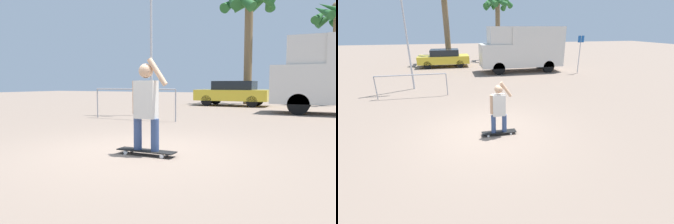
# 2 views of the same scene
# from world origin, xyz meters

# --- Properties ---
(ground_plane) EXTENTS (80.00, 80.00, 0.00)m
(ground_plane) POSITION_xyz_m (0.00, 0.00, 0.00)
(ground_plane) COLOR gray
(skateboard) EXTENTS (1.06, 0.26, 0.09)m
(skateboard) POSITION_xyz_m (0.29, -0.19, 0.07)
(skateboard) COLOR black
(skateboard) RESTS_ON ground_plane
(person_skateboarder) EXTENTS (0.66, 0.24, 1.57)m
(person_skateboarder) POSITION_xyz_m (0.29, -0.19, 0.92)
(person_skateboarder) COLOR #384C7A
(person_skateboarder) RESTS_ON skateboard
(camper_van) EXTENTS (5.85, 2.05, 3.13)m
(camper_van) POSITION_xyz_m (4.07, 9.69, 1.70)
(camper_van) COLOR black
(camper_van) RESTS_ON ground_plane
(parked_car_yellow) EXTENTS (4.00, 1.93, 1.39)m
(parked_car_yellow) POSITION_xyz_m (-1.57, 13.10, 0.73)
(parked_car_yellow) COLOR black
(parked_car_yellow) RESTS_ON ground_plane
(palm_tree_near_van) EXTENTS (2.99, 2.95, 5.96)m
(palm_tree_near_van) POSITION_xyz_m (3.55, 16.24, 4.74)
(palm_tree_near_van) COLOR brown
(palm_tree_near_van) RESTS_ON ground_plane
(flagpole) EXTENTS (1.14, 0.12, 7.47)m
(flagpole) POSITION_xyz_m (-2.96, 6.17, 4.21)
(flagpole) COLOR #B7B7BC
(flagpole) RESTS_ON ground_plane
(street_sign) EXTENTS (0.44, 0.06, 2.54)m
(street_sign) POSITION_xyz_m (7.67, 8.02, 1.63)
(street_sign) COLOR #B7B7BC
(street_sign) RESTS_ON ground_plane
(plaza_railing_segment) EXTENTS (3.15, 0.05, 1.08)m
(plaza_railing_segment) POSITION_xyz_m (-2.83, 4.56, 0.87)
(plaza_railing_segment) COLOR #99999E
(plaza_railing_segment) RESTS_ON ground_plane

